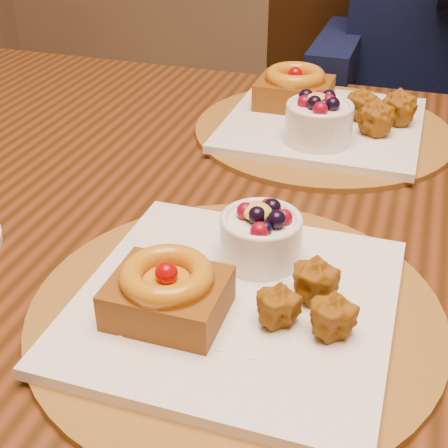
{
  "coord_description": "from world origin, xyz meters",
  "views": [
    {
      "loc": [
        0.05,
        -0.56,
        1.13
      ],
      "look_at": [
        -0.1,
        -0.08,
        0.82
      ],
      "focal_mm": 50.0,
      "sensor_mm": 36.0,
      "label": 1
    }
  ],
  "objects_px": {
    "place_setting_near": "(235,293)",
    "chair_far": "(353,161)",
    "dining_table": "(286,255)",
    "place_setting_far": "(321,118)"
  },
  "relations": [
    {
      "from": "dining_table",
      "to": "place_setting_far",
      "type": "height_order",
      "value": "place_setting_far"
    },
    {
      "from": "place_setting_near",
      "to": "chair_far",
      "type": "distance_m",
      "value": 0.97
    },
    {
      "from": "place_setting_far",
      "to": "chair_far",
      "type": "bearing_deg",
      "value": 89.03
    },
    {
      "from": "place_setting_near",
      "to": "place_setting_far",
      "type": "relative_size",
      "value": 1.0
    },
    {
      "from": "place_setting_far",
      "to": "chair_far",
      "type": "height_order",
      "value": "chair_far"
    },
    {
      "from": "dining_table",
      "to": "chair_far",
      "type": "relative_size",
      "value": 1.84
    },
    {
      "from": "place_setting_far",
      "to": "dining_table",
      "type": "bearing_deg",
      "value": -89.22
    },
    {
      "from": "dining_table",
      "to": "place_setting_far",
      "type": "xyz_separation_m",
      "value": [
        -0.0,
        0.21,
        0.1
      ]
    },
    {
      "from": "dining_table",
      "to": "place_setting_far",
      "type": "distance_m",
      "value": 0.24
    },
    {
      "from": "place_setting_near",
      "to": "chair_far",
      "type": "xyz_separation_m",
      "value": [
        0.01,
        0.93,
        -0.3
      ]
    }
  ]
}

